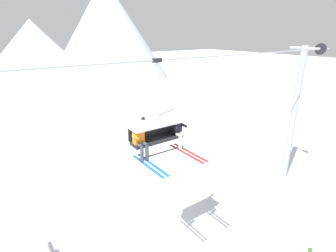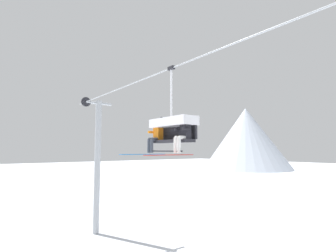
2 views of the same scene
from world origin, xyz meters
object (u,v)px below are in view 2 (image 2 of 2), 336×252
object	(u,v)px
chairlift_chair	(173,126)
skier_orange	(155,135)
skier_black	(182,134)
lift_tower_near	(97,162)

from	to	relation	value
chairlift_chair	skier_orange	bearing A→B (deg)	-163.78
skier_orange	skier_black	xyz separation A→B (m)	(1.47, -0.01, -0.02)
lift_tower_near	chairlift_chair	xyz separation A→B (m)	(8.07, -0.71, 1.52)
skier_orange	skier_black	size ratio (longest dim) A/B	1.00
lift_tower_near	skier_orange	xyz separation A→B (m)	(7.34, -0.92, 1.23)
chairlift_chair	skier_black	world-z (taller)	chairlift_chair
lift_tower_near	skier_orange	size ratio (longest dim) A/B	4.68
chairlift_chair	skier_orange	size ratio (longest dim) A/B	1.73
lift_tower_near	chairlift_chair	bearing A→B (deg)	-5.02
lift_tower_near	chairlift_chair	distance (m)	8.25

